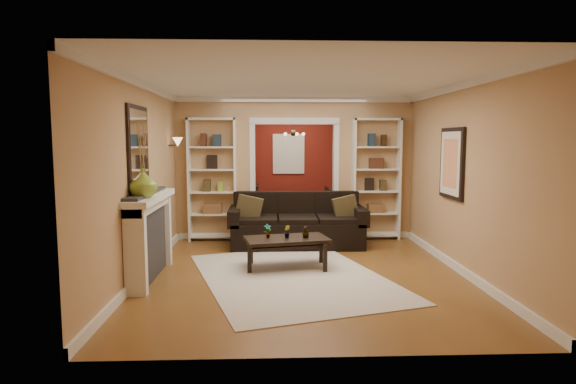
{
  "coord_description": "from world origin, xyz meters",
  "views": [
    {
      "loc": [
        -0.48,
        -8.01,
        1.89
      ],
      "look_at": [
        -0.2,
        -0.8,
        1.11
      ],
      "focal_mm": 30.0,
      "sensor_mm": 36.0,
      "label": 1
    }
  ],
  "objects_px": {
    "dining_table": "(293,211)",
    "sofa": "(297,220)",
    "bookshelf_left": "(212,180)",
    "coffee_table": "(287,253)",
    "fireplace": "(152,237)",
    "bookshelf_right": "(376,179)"
  },
  "relations": [
    {
      "from": "bookshelf_left",
      "to": "fireplace",
      "type": "relative_size",
      "value": 1.35
    },
    {
      "from": "sofa",
      "to": "fireplace",
      "type": "relative_size",
      "value": 1.42
    },
    {
      "from": "coffee_table",
      "to": "bookshelf_left",
      "type": "xyz_separation_m",
      "value": [
        -1.32,
        2.06,
        0.92
      ]
    },
    {
      "from": "bookshelf_left",
      "to": "fireplace",
      "type": "height_order",
      "value": "bookshelf_left"
    },
    {
      "from": "dining_table",
      "to": "coffee_table",
      "type": "bearing_deg",
      "value": 175.64
    },
    {
      "from": "sofa",
      "to": "bookshelf_right",
      "type": "height_order",
      "value": "bookshelf_right"
    },
    {
      "from": "sofa",
      "to": "dining_table",
      "type": "distance_m",
      "value": 2.21
    },
    {
      "from": "coffee_table",
      "to": "bookshelf_right",
      "type": "xyz_separation_m",
      "value": [
        1.78,
        2.06,
        0.92
      ]
    },
    {
      "from": "sofa",
      "to": "coffee_table",
      "type": "distance_m",
      "value": 1.52
    },
    {
      "from": "dining_table",
      "to": "bookshelf_left",
      "type": "bearing_deg",
      "value": 135.4
    },
    {
      "from": "bookshelf_right",
      "to": "bookshelf_left",
      "type": "bearing_deg",
      "value": 180.0
    },
    {
      "from": "fireplace",
      "to": "sofa",
      "type": "bearing_deg",
      "value": 42.81
    },
    {
      "from": "sofa",
      "to": "bookshelf_left",
      "type": "distance_m",
      "value": 1.8
    },
    {
      "from": "dining_table",
      "to": "sofa",
      "type": "bearing_deg",
      "value": 178.97
    },
    {
      "from": "sofa",
      "to": "bookshelf_left",
      "type": "height_order",
      "value": "bookshelf_left"
    },
    {
      "from": "coffee_table",
      "to": "bookshelf_right",
      "type": "relative_size",
      "value": 0.52
    },
    {
      "from": "bookshelf_left",
      "to": "bookshelf_right",
      "type": "relative_size",
      "value": 1.0
    },
    {
      "from": "bookshelf_right",
      "to": "dining_table",
      "type": "height_order",
      "value": "bookshelf_right"
    },
    {
      "from": "coffee_table",
      "to": "fireplace",
      "type": "height_order",
      "value": "fireplace"
    },
    {
      "from": "coffee_table",
      "to": "fireplace",
      "type": "distance_m",
      "value": 1.95
    },
    {
      "from": "sofa",
      "to": "coffee_table",
      "type": "bearing_deg",
      "value": -99.27
    },
    {
      "from": "coffee_table",
      "to": "dining_table",
      "type": "distance_m",
      "value": 3.7
    }
  ]
}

